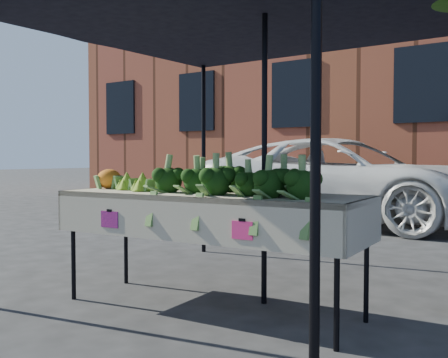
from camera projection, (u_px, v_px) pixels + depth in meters
ground at (210, 306)px, 4.09m from camera, size 90.00×90.00×0.00m
table at (209, 252)px, 3.97m from camera, size 2.46×0.99×0.90m
canopy at (234, 134)px, 4.38m from camera, size 3.16×3.16×2.74m
broccoli_heap at (241, 176)px, 3.81m from camera, size 1.38×0.58×0.27m
romanesco_cluster at (144, 178)px, 4.33m from camera, size 0.44×0.48×0.21m
cauliflower_pair at (109, 178)px, 4.52m from camera, size 0.21×0.21×0.18m
vehicle at (343, 69)px, 9.21m from camera, size 1.54×2.53×5.47m
building_left at (312, 53)px, 16.57m from camera, size 12.00×8.00×9.00m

